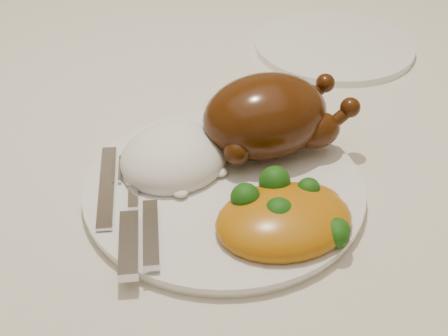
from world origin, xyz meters
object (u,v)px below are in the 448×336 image
object	(u,v)px
dinner_plate	(224,189)
roast_chicken	(269,115)
dining_table	(97,208)
side_plate	(334,46)

from	to	relation	value
dinner_plate	roast_chicken	bearing A→B (deg)	32.91
dining_table	dinner_plate	distance (m)	0.21
roast_chicken	dinner_plate	bearing A→B (deg)	-146.92
dinner_plate	dining_table	bearing A→B (deg)	126.83
dinner_plate	side_plate	size ratio (longest dim) A/B	1.23
dinner_plate	roast_chicken	size ratio (longest dim) A/B	1.71
dinner_plate	side_plate	distance (m)	0.35
dinner_plate	roast_chicken	world-z (taller)	roast_chicken
dining_table	side_plate	xyz separation A→B (m)	(0.37, 0.10, 0.11)
dining_table	roast_chicken	xyz separation A→B (m)	(0.17, -0.10, 0.15)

